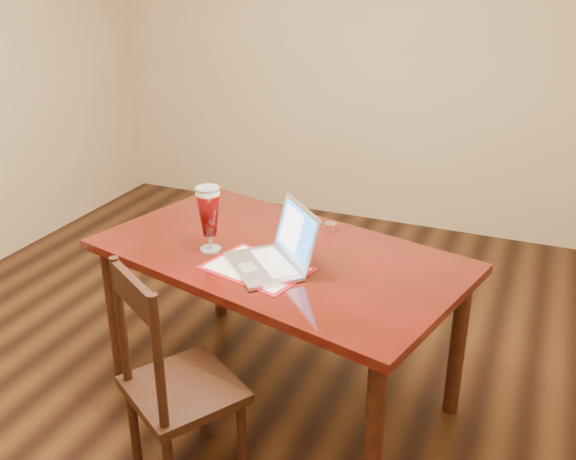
% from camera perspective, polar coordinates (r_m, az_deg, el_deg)
% --- Properties ---
extents(ground, '(5.00, 5.00, 0.00)m').
position_cam_1_polar(ground, '(3.32, -4.78, -14.43)').
color(ground, black).
rests_on(ground, ground).
extents(room_shell, '(4.51, 5.01, 2.71)m').
position_cam_1_polar(room_shell, '(2.63, -6.12, 17.43)').
color(room_shell, tan).
rests_on(room_shell, ground).
extents(dining_table, '(1.84, 1.31, 1.08)m').
position_cam_1_polar(dining_table, '(2.96, -1.06, -3.42)').
color(dining_table, '#540D0B').
rests_on(dining_table, ground).
extents(dining_chair, '(0.57, 0.56, 1.00)m').
position_cam_1_polar(dining_chair, '(2.63, -10.02, -13.45)').
color(dining_chair, black).
rests_on(dining_chair, ground).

